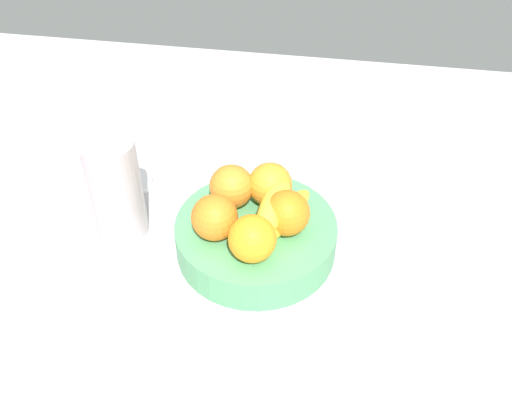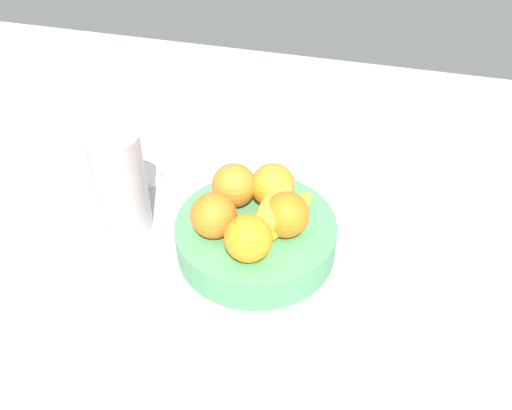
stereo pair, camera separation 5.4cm
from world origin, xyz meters
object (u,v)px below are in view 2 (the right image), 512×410
object	(u,v)px
orange_front_right	(214,215)
thermos_tumbler	(120,182)
orange_center	(248,238)
jar_lid	(142,177)
orange_back_left	(286,215)
orange_back_right	(273,185)
fruit_bowl	(256,236)
banana_bunch	(275,215)
orange_front_left	(234,185)

from	to	relation	value
orange_front_right	thermos_tumbler	distance (cm)	18.00
orange_front_right	orange_center	distance (cm)	7.44
jar_lid	thermos_tumbler	bearing A→B (deg)	101.06
orange_back_left	orange_back_right	xyz separation A→B (cm)	(3.56, -6.51, 0.00)
orange_back_left	thermos_tumbler	bearing A→B (deg)	-2.76
jar_lid	orange_front_right	bearing A→B (deg)	140.60
orange_front_right	orange_center	size ratio (longest dim) A/B	1.00
fruit_bowl	thermos_tumbler	bearing A→B (deg)	-1.63
orange_center	jar_lid	size ratio (longest dim) A/B	0.98
orange_back_right	orange_center	bearing A→B (deg)	86.55
jar_lid	orange_back_right	bearing A→B (deg)	165.62
banana_bunch	jar_lid	bearing A→B (deg)	-24.59
orange_center	thermos_tumbler	world-z (taller)	thermos_tumbler
orange_front_left	fruit_bowl	bearing A→B (deg)	138.51
orange_front_right	orange_center	xyz separation A→B (cm)	(-6.50, 3.62, 0.00)
fruit_bowl	orange_back_left	distance (cm)	8.26
fruit_bowl	orange_back_left	bearing A→B (deg)	171.92
orange_front_left	jar_lid	xyz separation A→B (cm)	(20.97, -8.54, -8.82)
orange_front_left	orange_center	size ratio (longest dim) A/B	1.00
orange_center	thermos_tumbler	bearing A→B (deg)	-18.08
orange_back_left	thermos_tumbler	world-z (taller)	thermos_tumbler
orange_back_right	banana_bunch	bearing A→B (deg)	106.46
orange_front_left	banana_bunch	size ratio (longest dim) A/B	0.42
orange_back_left	orange_front_left	bearing A→B (deg)	-26.86
orange_front_right	orange_back_right	bearing A→B (deg)	-127.90
fruit_bowl	orange_back_right	world-z (taller)	orange_back_right
orange_center	jar_lid	bearing A→B (deg)	-37.09
orange_front_left	banana_bunch	world-z (taller)	orange_front_left
orange_center	banana_bunch	size ratio (longest dim) A/B	0.42
orange_front_right	banana_bunch	xyz separation A→B (cm)	(-9.15, -3.04, -0.56)
orange_front_left	thermos_tumbler	size ratio (longest dim) A/B	0.39
orange_front_right	thermos_tumbler	bearing A→B (deg)	-13.55
jar_lid	orange_center	bearing A→B (deg)	142.91
orange_center	banana_bunch	world-z (taller)	orange_center
orange_back_right	banana_bunch	world-z (taller)	orange_back_right
orange_front_left	orange_back_right	xyz separation A→B (cm)	(-6.18, -1.58, 0.00)
orange_front_left	banana_bunch	bearing A→B (deg)	149.47
orange_back_right	jar_lid	world-z (taller)	orange_back_right
orange_center	thermos_tumbler	size ratio (longest dim) A/B	0.39
banana_bunch	jar_lid	distance (cm)	32.96
fruit_bowl	orange_back_left	world-z (taller)	orange_back_left
orange_back_left	jar_lid	bearing A→B (deg)	-23.68
thermos_tumbler	jar_lid	xyz separation A→B (cm)	(2.37, -12.10, -8.64)
orange_front_left	thermos_tumbler	xyz separation A→B (cm)	(18.60, 3.56, -0.18)
banana_bunch	orange_back_right	bearing A→B (deg)	-73.54
orange_back_left	fruit_bowl	bearing A→B (deg)	-8.08
orange_front_left	jar_lid	size ratio (longest dim) A/B	0.98
fruit_bowl	orange_front_left	xyz separation A→B (cm)	(4.78, -4.23, 6.57)
thermos_tumbler	jar_lid	bearing A→B (deg)	-78.94
orange_back_right	thermos_tumbler	size ratio (longest dim) A/B	0.39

